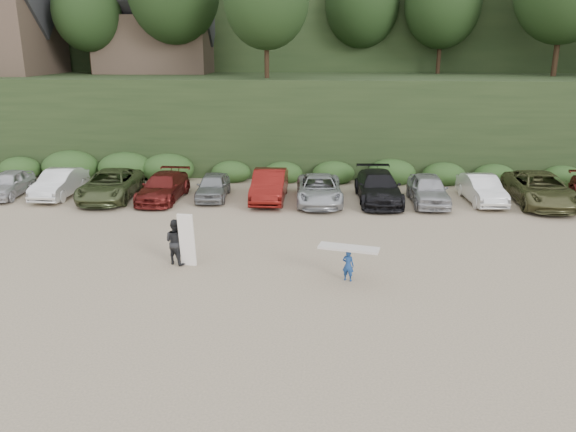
{
  "coord_description": "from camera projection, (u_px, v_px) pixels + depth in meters",
  "views": [
    {
      "loc": [
        0.24,
        -18.89,
        8.0
      ],
      "look_at": [
        -1.06,
        3.0,
        1.3
      ],
      "focal_mm": 35.0,
      "sensor_mm": 36.0,
      "label": 1
    }
  ],
  "objects": [
    {
      "name": "child_surfer",
      "position": [
        348.0,
        258.0,
        19.63
      ],
      "size": [
        2.19,
        1.07,
        1.27
      ],
      "color": "navy",
      "rests_on": "ground"
    },
    {
      "name": "adult_surfer",
      "position": [
        177.0,
        241.0,
        21.16
      ],
      "size": [
        1.34,
        0.98,
        2.08
      ],
      "color": "black",
      "rests_on": "ground"
    },
    {
      "name": "parked_cars",
      "position": [
        330.0,
        188.0,
        29.75
      ],
      "size": [
        36.48,
        6.06,
        1.63
      ],
      "color": "#BBBBC0",
      "rests_on": "ground"
    },
    {
      "name": "hillside_backdrop",
      "position": [
        318.0,
        8.0,
        51.42
      ],
      "size": [
        90.0,
        41.5,
        28.0
      ],
      "color": "black",
      "rests_on": "ground"
    },
    {
      "name": "ground",
      "position": [
        312.0,
        275.0,
        20.38
      ],
      "size": [
        120.0,
        120.0,
        0.0
      ],
      "primitive_type": "plane",
      "color": "tan",
      "rests_on": "ground"
    }
  ]
}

